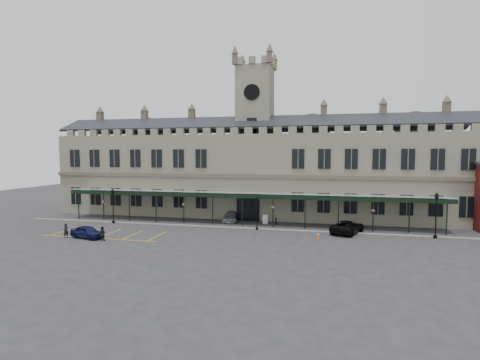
% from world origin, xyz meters
% --- Properties ---
extents(ground, '(140.00, 140.00, 0.00)m').
position_xyz_m(ground, '(0.00, 0.00, 0.00)').
color(ground, '#2D2D2F').
extents(station_building, '(60.00, 10.36, 17.30)m').
position_xyz_m(station_building, '(0.00, 15.91, 6.47)').
color(station_building, '#6E6A5B').
rests_on(station_building, ground).
extents(clock_tower, '(5.60, 5.60, 24.80)m').
position_xyz_m(clock_tower, '(0.00, 16.00, 13.11)').
color(clock_tower, '#6E6A5B').
rests_on(clock_tower, ground).
extents(canopy, '(50.00, 4.10, 4.30)m').
position_xyz_m(canopy, '(0.00, 7.46, 2.40)').
color(canopy, '#8C9E93').
rests_on(canopy, ground).
extents(kerb, '(60.00, 0.40, 0.12)m').
position_xyz_m(kerb, '(0.00, 5.50, 0.06)').
color(kerb, gray).
rests_on(kerb, ground).
extents(parking_markings, '(16.00, 6.00, 0.01)m').
position_xyz_m(parking_markings, '(-14.00, -1.50, 0.00)').
color(parking_markings, gold).
rests_on(parking_markings, ground).
extents(tree_behind_left, '(6.00, 6.00, 16.00)m').
position_xyz_m(tree_behind_left, '(-22.00, 25.00, 12.81)').
color(tree_behind_left, '#332314').
rests_on(tree_behind_left, ground).
extents(tree_behind_mid, '(6.00, 6.00, 16.00)m').
position_xyz_m(tree_behind_mid, '(8.00, 25.00, 12.81)').
color(tree_behind_mid, '#332314').
rests_on(tree_behind_mid, ground).
extents(tree_behind_right, '(6.00, 6.00, 16.00)m').
position_xyz_m(tree_behind_right, '(24.00, 25.00, 12.81)').
color(tree_behind_right, '#332314').
rests_on(tree_behind_right, ground).
extents(lamp_post_left, '(0.44, 0.44, 4.65)m').
position_xyz_m(lamp_post_left, '(-17.22, 5.12, 2.75)').
color(lamp_post_left, black).
rests_on(lamp_post_left, ground).
extents(lamp_post_mid, '(0.40, 0.40, 4.25)m').
position_xyz_m(lamp_post_mid, '(2.33, 5.13, 2.52)').
color(lamp_post_mid, black).
rests_on(lamp_post_mid, ground).
extents(lamp_post_right, '(0.48, 0.48, 5.10)m').
position_xyz_m(lamp_post_right, '(22.26, 4.99, 3.02)').
color(lamp_post_right, black).
rests_on(lamp_post_right, ground).
extents(traffic_cone, '(0.44, 0.44, 0.69)m').
position_xyz_m(traffic_cone, '(9.74, 1.94, 0.34)').
color(traffic_cone, '#E14E07').
rests_on(traffic_cone, ground).
extents(sign_board, '(0.70, 0.16, 1.19)m').
position_xyz_m(sign_board, '(2.69, 9.19, 0.58)').
color(sign_board, black).
rests_on(sign_board, ground).
extents(bollard_left, '(0.15, 0.15, 0.82)m').
position_xyz_m(bollard_left, '(-1.76, 9.91, 0.41)').
color(bollard_left, black).
rests_on(bollard_left, ground).
extents(bollard_right, '(0.16, 0.16, 0.90)m').
position_xyz_m(bollard_right, '(4.15, 9.12, 0.45)').
color(bollard_right, black).
rests_on(bollard_right, ground).
extents(car_left_a, '(4.30, 2.54, 1.37)m').
position_xyz_m(car_left_a, '(-15.00, -3.61, 0.69)').
color(car_left_a, '#0D123C').
rests_on(car_left_a, ground).
extents(car_taxi, '(2.39, 4.72, 1.31)m').
position_xyz_m(car_taxi, '(-2.27, 10.00, 0.66)').
color(car_taxi, '#979A9F').
rests_on(car_taxi, ground).
extents(car_van, '(4.50, 6.01, 1.52)m').
position_xyz_m(car_van, '(13.00, 5.49, 0.76)').
color(car_van, black).
rests_on(car_van, ground).
extents(person_a, '(0.62, 0.70, 1.62)m').
position_xyz_m(person_a, '(-17.35, -4.03, 0.81)').
color(person_a, black).
rests_on(person_a, ground).
extents(person_b, '(0.84, 0.71, 1.53)m').
position_xyz_m(person_b, '(-12.71, -4.31, 0.77)').
color(person_b, black).
rests_on(person_b, ground).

